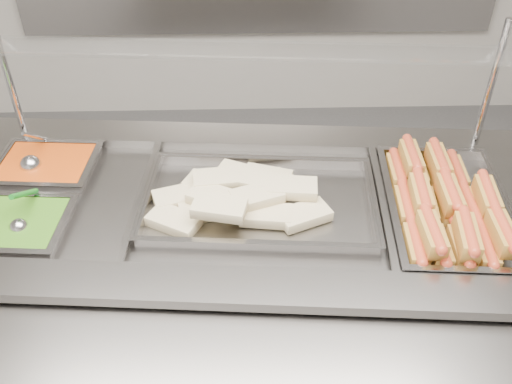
{
  "coord_description": "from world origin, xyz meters",
  "views": [
    {
      "loc": [
        -0.12,
        -1.09,
        2.1
      ],
      "look_at": [
        -0.08,
        0.32,
        0.97
      ],
      "focal_mm": 40.0,
      "sensor_mm": 36.0,
      "label": 1
    }
  ],
  "objects_px": {
    "pan_wraps": "(259,205)",
    "pan_hotdogs": "(446,214)",
    "steam_counter": "(242,296)",
    "serving_spoon": "(20,221)",
    "ladle": "(31,164)",
    "sneeze_guard": "(242,53)"
  },
  "relations": [
    {
      "from": "sneeze_guard",
      "to": "ladle",
      "type": "distance_m",
      "value": 0.82
    },
    {
      "from": "steam_counter",
      "to": "sneeze_guard",
      "type": "relative_size",
      "value": 1.16
    },
    {
      "from": "ladle",
      "to": "steam_counter",
      "type": "bearing_deg",
      "value": -15.19
    },
    {
      "from": "steam_counter",
      "to": "ladle",
      "type": "relative_size",
      "value": 10.28
    },
    {
      "from": "steam_counter",
      "to": "ladle",
      "type": "xyz_separation_m",
      "value": [
        -0.71,
        0.19,
        0.49
      ]
    },
    {
      "from": "steam_counter",
      "to": "pan_hotdogs",
      "type": "bearing_deg",
      "value": -4.4
    },
    {
      "from": "pan_hotdogs",
      "to": "ladle",
      "type": "xyz_separation_m",
      "value": [
        -1.37,
        0.24,
        0.05
      ]
    },
    {
      "from": "steam_counter",
      "to": "ladle",
      "type": "distance_m",
      "value": 0.88
    },
    {
      "from": "pan_wraps",
      "to": "serving_spoon",
      "type": "height_order",
      "value": "serving_spoon"
    },
    {
      "from": "ladle",
      "to": "serving_spoon",
      "type": "distance_m",
      "value": 0.31
    },
    {
      "from": "sneeze_guard",
      "to": "serving_spoon",
      "type": "height_order",
      "value": "sneeze_guard"
    },
    {
      "from": "steam_counter",
      "to": "pan_hotdogs",
      "type": "distance_m",
      "value": 0.79
    },
    {
      "from": "sneeze_guard",
      "to": "ladle",
      "type": "relative_size",
      "value": 8.84
    },
    {
      "from": "steam_counter",
      "to": "serving_spoon",
      "type": "height_order",
      "value": "serving_spoon"
    },
    {
      "from": "pan_wraps",
      "to": "ladle",
      "type": "height_order",
      "value": "ladle"
    },
    {
      "from": "pan_wraps",
      "to": "pan_hotdogs",
      "type": "bearing_deg",
      "value": -4.4
    },
    {
      "from": "steam_counter",
      "to": "serving_spoon",
      "type": "bearing_deg",
      "value": -170.7
    },
    {
      "from": "ladle",
      "to": "serving_spoon",
      "type": "relative_size",
      "value": 1.05
    },
    {
      "from": "pan_wraps",
      "to": "ladle",
      "type": "bearing_deg",
      "value": 165.66
    },
    {
      "from": "serving_spoon",
      "to": "pan_wraps",
      "type": "bearing_deg",
      "value": 8.12
    },
    {
      "from": "steam_counter",
      "to": "pan_hotdogs",
      "type": "height_order",
      "value": "pan_hotdogs"
    },
    {
      "from": "sneeze_guard",
      "to": "serving_spoon",
      "type": "relative_size",
      "value": 9.26
    }
  ]
}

